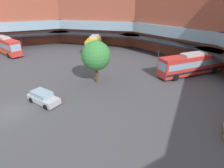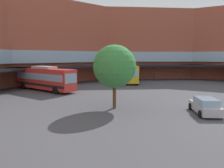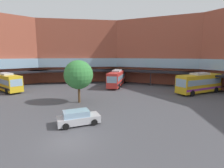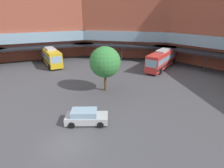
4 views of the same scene
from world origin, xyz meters
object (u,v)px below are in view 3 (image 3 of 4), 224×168
Objects in this scene: bus_0 at (6,82)px; bus_1 at (199,83)px; bus_4 at (117,78)px; plaza_tree at (78,75)px; parked_car at (78,118)px.

bus_1 is at bearing 36.65° from bus_0.
bus_0 is at bearing -30.64° from bus_1.
bus_4 is (21.79, 9.32, 0.06)m from bus_0.
plaza_tree is (17.61, -6.45, 2.45)m from bus_0.
parked_car is (20.27, -14.83, -1.15)m from bus_0.
bus_4 is at bearing 75.14° from plaza_tree.
bus_0 is 23.70m from bus_4.
parked_car is at bearing 0.65° from bus_4.
bus_0 is at bearing 159.87° from plaza_tree.
bus_4 is at bearing 55.06° from bus_0.
plaza_tree is at bearing -10.61° from bus_4.
bus_1 reaches higher than parked_car.
bus_0 is 1.03× the size of bus_1.
bus_1 reaches higher than bus_0.
bus_1 reaches higher than bus_4.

